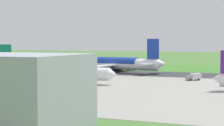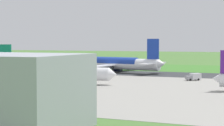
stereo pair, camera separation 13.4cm
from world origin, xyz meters
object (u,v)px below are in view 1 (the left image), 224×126
(service_truck_fuel, at_px, (194,77))
(airliner_main, at_px, (113,63))
(airliner_parked_mid, at_px, (52,73))
(traffic_cone_orange, at_px, (149,68))
(no_stopping_sign, at_px, (159,65))

(service_truck_fuel, bearing_deg, airliner_main, -29.08)
(airliner_main, relative_size, airliner_parked_mid, 1.17)
(service_truck_fuel, distance_m, traffic_cone_orange, 65.49)
(no_stopping_sign, height_order, traffic_cone_orange, no_stopping_sign)
(airliner_parked_mid, relative_size, no_stopping_sign, 15.98)
(no_stopping_sign, bearing_deg, airliner_parked_mid, 82.22)
(airliner_main, relative_size, service_truck_fuel, 9.32)
(service_truck_fuel, height_order, traffic_cone_orange, service_truck_fuel)
(airliner_main, height_order, service_truck_fuel, airliner_main)
(airliner_parked_mid, bearing_deg, airliner_main, -90.90)
(airliner_parked_mid, relative_size, traffic_cone_orange, 84.34)
(airliner_parked_mid, bearing_deg, traffic_cone_orange, -96.01)
(airliner_parked_mid, relative_size, service_truck_fuel, 7.99)
(no_stopping_sign, distance_m, traffic_cone_orange, 7.71)
(airliner_parked_mid, distance_m, traffic_cone_orange, 85.67)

